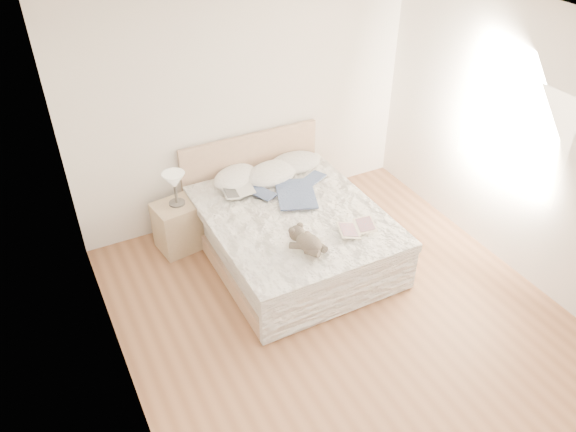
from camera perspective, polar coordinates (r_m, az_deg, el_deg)
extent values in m
cube|color=brown|center=(5.49, 6.04, -10.72)|extent=(4.00, 4.50, 0.00)
cube|color=white|center=(4.01, 8.50, 17.08)|extent=(4.00, 4.50, 0.00)
cube|color=white|center=(6.34, -4.31, 11.25)|extent=(4.00, 0.02, 2.70)
cube|color=white|center=(4.04, -17.52, -6.45)|extent=(0.02, 4.50, 2.70)
cube|color=white|center=(5.85, 23.74, 6.01)|extent=(0.02, 4.50, 2.70)
cube|color=white|center=(5.96, 21.82, 8.15)|extent=(0.02, 1.30, 1.10)
cube|color=tan|center=(6.14, 0.36, -3.24)|extent=(1.68, 2.08, 0.20)
cube|color=white|center=(5.99, 0.37, -1.37)|extent=(1.60, 2.00, 0.30)
cube|color=white|center=(5.84, 0.60, -0.14)|extent=(1.72, 2.05, 0.10)
cube|color=tan|center=(6.69, -3.78, 4.41)|extent=(1.70, 0.06, 1.00)
cube|color=tan|center=(6.27, -11.12, -1.04)|extent=(0.50, 0.46, 0.56)
cylinder|color=#4E4944|center=(6.13, -11.20, 1.31)|extent=(0.17, 0.17, 0.02)
cylinder|color=#45403B|center=(6.05, -11.34, 2.33)|extent=(0.03, 0.03, 0.24)
cone|color=white|center=(5.98, -11.50, 3.55)|extent=(0.29, 0.29, 0.17)
ellipsoid|color=white|center=(6.35, -5.40, 3.97)|extent=(0.71, 0.65, 0.17)
ellipsoid|color=white|center=(6.39, -1.68, 4.35)|extent=(0.76, 0.62, 0.20)
ellipsoid|color=silver|center=(6.60, 0.73, 5.45)|extent=(0.62, 0.44, 0.19)
cube|color=silver|center=(6.10, -5.03, 2.45)|extent=(0.38, 0.28, 0.03)
cube|color=#FEEFCD|center=(5.58, 7.00, -1.24)|extent=(0.46, 0.38, 0.03)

